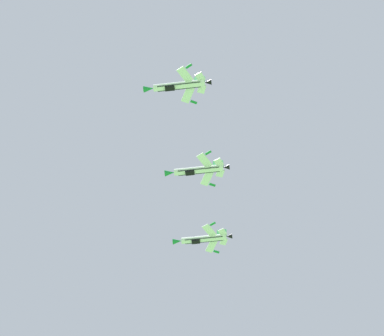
# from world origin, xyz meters

# --- Properties ---
(fighter_jet_lead) EXTENTS (14.90, 10.69, 4.34)m
(fighter_jet_lead) POSITION_xyz_m (24.24, 70.78, 153.35)
(fighter_jet_lead) COLOR silver
(fighter_jet_left_wing) EXTENTS (14.90, 10.69, 4.34)m
(fighter_jet_left_wing) POSITION_xyz_m (35.62, 89.18, 149.59)
(fighter_jet_left_wing) COLOR silver
(fighter_jet_right_wing) EXTENTS (14.90, 10.69, 4.35)m
(fighter_jet_right_wing) POSITION_xyz_m (45.05, 111.38, 152.60)
(fighter_jet_right_wing) COLOR silver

